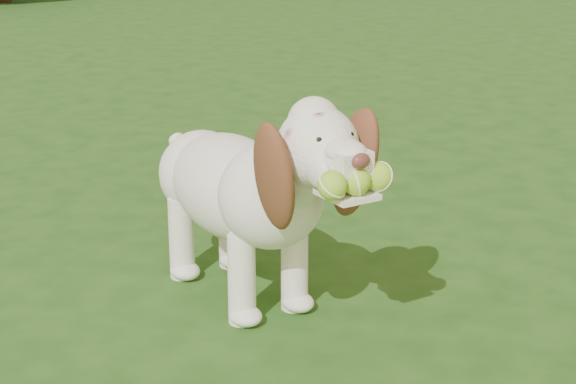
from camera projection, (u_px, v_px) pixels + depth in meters
ground at (243, 278)px, 3.78m from camera, size 80.00×80.00×0.00m
dog at (249, 185)px, 3.43m from camera, size 0.54×1.31×0.85m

